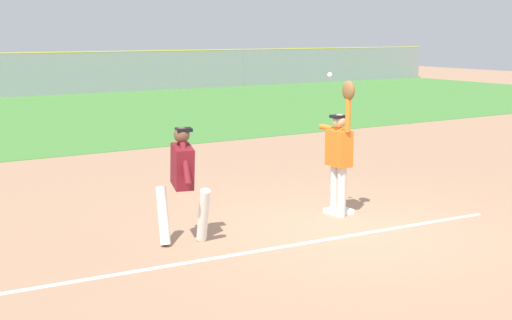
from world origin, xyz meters
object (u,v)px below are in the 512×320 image
Objects in this scene: runner at (183,177)px; parked_car_tan at (152,73)px; baseball at (330,75)px; fielder at (340,150)px; parked_car_red at (60,76)px; first_base at (339,211)px.

runner reaches higher than parked_car_tan.
parked_car_tan is (10.07, 29.65, -1.70)m from baseball.
baseball reaches higher than fielder.
first_base is at bearing -97.21° from parked_car_red.
parked_car_red is at bearing 179.96° from parked_car_tan.
first_base is 3.16m from runner.
first_base is at bearing 16.98° from runner.
first_base is 0.17× the size of fielder.
baseball is 0.02× the size of parked_car_red.
parked_car_red is at bearing 90.64° from runner.
first_base is 0.22× the size of runner.
parked_car_red reaches higher than first_base.
fielder is 31.21m from parked_car_tan.
fielder reaches higher than runner.
runner is at bearing -102.88° from parked_car_red.
baseball reaches higher than runner.
runner is 32.27m from parked_car_tan.
fielder reaches higher than parked_car_red.
parked_car_red is at bearing 82.08° from first_base.
fielder reaches higher than parked_car_tan.
parked_car_red is (4.40, 29.18, -1.70)m from baseball.
runner is 0.38× the size of parked_car_tan.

